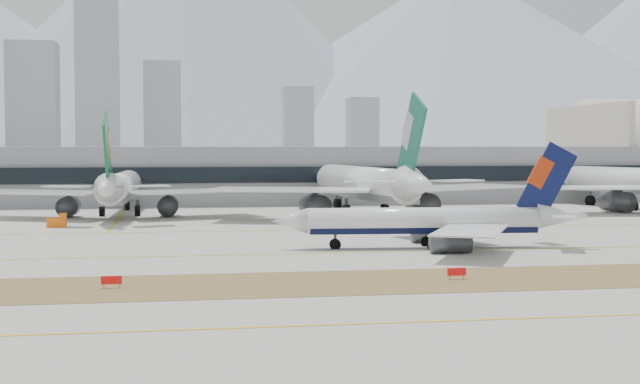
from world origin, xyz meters
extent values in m
plane|color=#A5A39A|center=(0.00, 0.00, 0.00)|extent=(3000.00, 3000.00, 0.00)
cube|color=olive|center=(0.00, -32.00, 0.02)|extent=(360.00, 18.00, 0.06)
cube|color=yellow|center=(0.00, -5.00, 0.03)|extent=(360.00, 0.45, 0.04)
cube|color=yellow|center=(0.00, -55.00, 0.03)|extent=(360.00, 0.45, 0.04)
cube|color=yellow|center=(0.00, 30.00, 0.03)|extent=(360.00, 0.45, 0.04)
cylinder|color=white|center=(17.76, -1.09, 4.18)|extent=(34.94, 6.58, 3.80)
cube|color=black|center=(17.76, -1.09, 3.13)|extent=(34.20, 5.95, 1.71)
cone|color=white|center=(-2.20, 0.51, 4.18)|extent=(5.60, 4.21, 3.80)
cone|color=white|center=(38.92, -2.80, 4.65)|extent=(8.00, 4.41, 3.80)
cube|color=white|center=(23.07, 9.05, 3.61)|extent=(13.79, 20.44, 0.23)
cube|color=white|center=(37.88, 2.24, 4.94)|extent=(4.52, 5.96, 0.15)
cylinder|color=#3F4247|center=(20.84, 5.70, 1.52)|extent=(6.00, 3.30, 2.85)
cube|color=#3F4247|center=(20.84, 5.70, 2.66)|extent=(2.43, 0.48, 1.33)
cube|color=white|center=(21.38, -11.95, 3.61)|extent=(16.06, 20.59, 0.23)
cube|color=white|center=(37.08, -7.60, 4.94)|extent=(5.16, 6.21, 0.15)
cylinder|color=#3F4247|center=(19.71, -8.30, 1.52)|extent=(6.00, 3.30, 2.85)
cube|color=#3F4247|center=(19.71, -8.30, 2.66)|extent=(2.43, 0.48, 1.33)
cube|color=#0B1244|center=(36.52, -2.60, 9.95)|extent=(9.38, 1.09, 11.90)
cube|color=red|center=(35.56, -2.53, 11.24)|extent=(4.26, 0.76, 5.10)
cylinder|color=#3F4247|center=(4.60, -0.03, 1.14)|extent=(0.46, 0.46, 2.28)
cylinder|color=black|center=(4.60, -0.03, 0.66)|extent=(1.76, 0.80, 1.71)
cylinder|color=#3F4247|center=(18.52, -3.63, 1.14)|extent=(0.46, 0.46, 2.28)
cylinder|color=black|center=(18.52, -3.63, 0.66)|extent=(1.76, 0.80, 1.71)
cylinder|color=#3F4247|center=(18.92, 1.29, 1.14)|extent=(0.46, 0.46, 2.28)
cylinder|color=black|center=(18.92, 1.29, 0.66)|extent=(1.76, 0.80, 1.71)
cylinder|color=white|center=(-30.35, 69.29, 6.41)|extent=(7.56, 44.26, 5.83)
cube|color=slate|center=(-30.35, 69.29, 4.81)|extent=(6.65, 43.34, 2.62)
cone|color=white|center=(-29.35, 94.67, 6.41)|extent=(6.09, 6.96, 5.83)
cone|color=white|center=(-31.41, 42.39, 7.14)|extent=(6.21, 10.01, 5.83)
cube|color=white|center=(-14.88, 62.21, 5.54)|extent=(30.66, 21.52, 0.35)
cube|color=white|center=(-23.77, 43.92, 7.58)|extent=(9.02, 6.34, 0.23)
cylinder|color=#3F4247|center=(-20.01, 65.33, 2.33)|extent=(4.66, 7.51, 4.37)
cube|color=#3F4247|center=(-20.01, 65.33, 4.08)|extent=(0.56, 3.07, 2.04)
cube|color=white|center=(-46.33, 63.45, 5.54)|extent=(30.77, 23.18, 0.35)
cube|color=white|center=(-38.91, 44.52, 7.58)|extent=(9.14, 6.84, 0.23)
cylinder|color=#3F4247|center=(-40.97, 66.16, 2.33)|extent=(4.66, 7.51, 4.37)
cube|color=#3F4247|center=(-40.97, 66.16, 4.08)|extent=(0.56, 3.07, 2.04)
cube|color=#0D5F2E|center=(-31.29, 45.45, 14.06)|extent=(1.00, 12.20, 15.63)
cube|color=#C3740B|center=(-31.24, 46.67, 15.76)|extent=(0.86, 5.52, 6.69)
cylinder|color=#3F4247|center=(-29.69, 86.02, 1.75)|extent=(0.70, 0.70, 3.50)
cylinder|color=black|center=(-29.69, 86.02, 1.02)|extent=(1.12, 2.66, 2.62)
cylinder|color=#3F4247|center=(-34.18, 68.22, 1.75)|extent=(0.70, 0.70, 3.50)
cylinder|color=black|center=(-34.18, 68.22, 1.02)|extent=(1.12, 2.66, 2.62)
cylinder|color=#3F4247|center=(-26.61, 67.92, 1.75)|extent=(0.70, 0.70, 3.50)
cylinder|color=black|center=(-26.61, 67.92, 1.02)|extent=(1.12, 2.66, 2.62)
cylinder|color=white|center=(21.72, 58.99, 7.37)|extent=(12.46, 51.09, 6.70)
cube|color=slate|center=(21.72, 58.99, 5.53)|extent=(11.35, 49.97, 3.02)
cone|color=white|center=(18.37, 87.99, 7.37)|extent=(7.54, 8.46, 6.70)
cone|color=white|center=(25.27, 28.23, 8.21)|extent=(7.95, 11.95, 6.70)
cube|color=white|center=(40.54, 53.67, 6.37)|extent=(35.30, 28.33, 0.40)
cube|color=white|center=(33.68, 31.33, 8.71)|extent=(10.58, 8.38, 0.27)
cylinder|color=#3F4247|center=(34.17, 56.31, 2.68)|extent=(5.96, 8.96, 5.03)
cube|color=#3F4247|center=(34.17, 56.31, 4.69)|extent=(0.90, 3.55, 2.35)
cube|color=white|center=(4.60, 49.52, 6.37)|extent=(34.92, 22.76, 0.40)
cube|color=white|center=(16.37, 29.33, 8.71)|extent=(10.17, 6.68, 0.27)
cylinder|color=#3F4247|center=(10.21, 53.54, 2.68)|extent=(5.96, 8.96, 5.03)
cube|color=#3F4247|center=(10.21, 53.54, 4.69)|extent=(0.90, 3.55, 2.35)
cube|color=#16614A|center=(24.86, 31.73, 16.17)|extent=(2.20, 13.99, 17.97)
cube|color=#ABADB5|center=(24.70, 33.13, 18.12)|extent=(1.46, 6.36, 7.69)
cylinder|color=#3F4247|center=(19.51, 78.11, 2.01)|extent=(0.80, 0.80, 4.02)
cylinder|color=black|center=(19.51, 78.11, 1.17)|extent=(1.51, 3.13, 3.02)
cylinder|color=#3F4247|center=(17.55, 57.09, 2.01)|extent=(0.80, 0.80, 4.02)
cylinder|color=black|center=(17.55, 57.09, 1.17)|extent=(1.51, 3.13, 3.02)
cylinder|color=#3F4247|center=(26.21, 58.09, 2.01)|extent=(0.80, 0.80, 4.02)
cylinder|color=black|center=(26.21, 58.09, 1.17)|extent=(1.51, 3.13, 3.02)
cone|color=white|center=(84.43, 93.49, 6.85)|extent=(7.86, 8.55, 6.23)
cube|color=white|center=(76.85, 56.26, 5.92)|extent=(31.40, 17.36, 0.37)
cylinder|color=#3F4247|center=(81.48, 60.70, 2.49)|extent=(6.52, 8.78, 4.67)
cube|color=#3F4247|center=(81.48, 60.70, 4.36)|extent=(1.29, 3.28, 2.18)
cylinder|color=#3F4247|center=(86.79, 84.55, 1.87)|extent=(0.75, 0.75, 3.74)
cylinder|color=black|center=(86.79, 84.55, 1.09)|extent=(1.77, 2.99, 2.80)
cylinder|color=#3F4247|center=(87.77, 64.94, 1.87)|extent=(0.75, 0.75, 3.74)
cylinder|color=black|center=(87.77, 64.94, 1.09)|extent=(1.77, 2.99, 2.80)
cube|color=gray|center=(0.00, 115.00, 7.50)|extent=(280.00, 42.00, 15.00)
cube|color=black|center=(0.00, 93.50, 7.95)|extent=(280.00, 1.20, 4.00)
cube|color=beige|center=(110.00, 135.00, 14.10)|extent=(2.00, 57.00, 27.90)
cube|color=red|center=(-25.64, -32.00, 0.90)|extent=(2.20, 0.15, 0.90)
cylinder|color=orange|center=(-26.44, -32.00, 0.25)|extent=(0.10, 0.10, 0.50)
cylinder|color=orange|center=(-24.84, -32.00, 0.25)|extent=(0.10, 0.10, 0.50)
cube|color=red|center=(12.84, -32.00, 0.90)|extent=(2.20, 0.15, 0.90)
cylinder|color=orange|center=(12.04, -32.00, 0.25)|extent=(0.10, 0.10, 0.50)
cylinder|color=orange|center=(13.64, -32.00, 0.25)|extent=(0.10, 0.10, 0.50)
cube|color=orange|center=(-40.53, 42.74, 0.90)|extent=(3.50, 2.00, 1.80)
cube|color=orange|center=(-39.33, 42.74, 2.10)|extent=(1.20, 1.80, 1.00)
cylinder|color=black|center=(-41.73, 41.94, 0.35)|extent=(0.70, 0.30, 0.70)
cylinder|color=black|center=(-41.73, 43.54, 0.35)|extent=(0.70, 0.30, 0.70)
cylinder|color=black|center=(-39.33, 41.94, 0.35)|extent=(0.70, 0.30, 0.70)
cylinder|color=black|center=(-39.33, 43.54, 0.35)|extent=(0.70, 0.30, 0.70)
cube|color=orange|center=(44.67, 43.40, 0.90)|extent=(3.50, 2.00, 1.80)
cube|color=orange|center=(45.87, 43.40, 2.10)|extent=(1.20, 1.80, 1.00)
cylinder|color=black|center=(43.47, 42.60, 0.35)|extent=(0.70, 0.30, 0.70)
cylinder|color=black|center=(43.47, 44.20, 0.35)|extent=(0.70, 0.30, 0.70)
cylinder|color=black|center=(45.87, 42.60, 0.35)|extent=(0.70, 0.30, 0.70)
cylinder|color=black|center=(45.87, 44.20, 0.35)|extent=(0.70, 0.30, 0.70)
cube|color=#9499A9|center=(-105.00, 455.00, 40.00)|extent=(30.00, 27.00, 80.00)
cube|color=#9499A9|center=(-65.00, 450.00, 55.00)|extent=(26.00, 23.40, 110.00)
cube|color=#9499A9|center=(-25.00, 465.00, 35.00)|extent=(24.00, 21.60, 70.00)
cube|color=#9499A9|center=(65.00, 470.00, 27.50)|extent=(20.00, 18.00, 55.00)
cube|color=#9499A9|center=(110.00, 470.00, 24.00)|extent=(20.00, 18.00, 48.00)
cone|color=#9EA8B7|center=(0.00, 1400.00, 211.50)|extent=(900.00, 900.00, 470.00)
cone|color=#9EA8B7|center=(480.00, 1390.00, 157.50)|extent=(1120.00, 1120.00, 350.00)
camera|label=1|loc=(-19.12, -128.98, 15.31)|focal=50.00mm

